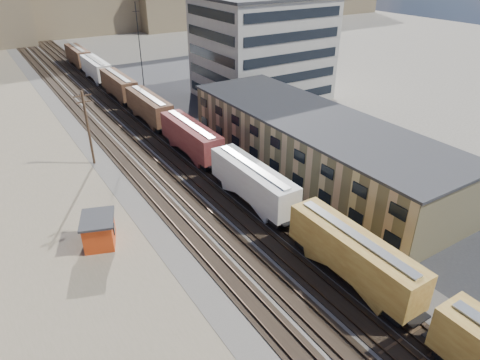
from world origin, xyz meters
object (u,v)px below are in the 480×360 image
freight_train (168,120)px  parked_car_blue (241,96)px  maintenance_shed (99,230)px  utility_pole_north (88,127)px

freight_train → parked_car_blue: 22.12m
maintenance_shed → parked_car_blue: bearing=40.9°
freight_train → maintenance_shed: size_ratio=24.80×
freight_train → parked_car_blue: bearing=27.7°
utility_pole_north → parked_car_blue: (31.78, 13.15, -4.64)m
maintenance_shed → utility_pole_north: bearing=76.2°
maintenance_shed → parked_car_blue: size_ratio=1.01×
utility_pole_north → maintenance_shed: size_ratio=2.07×
freight_train → utility_pole_north: size_ratio=11.97×
utility_pole_north → parked_car_blue: utility_pole_north is taller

